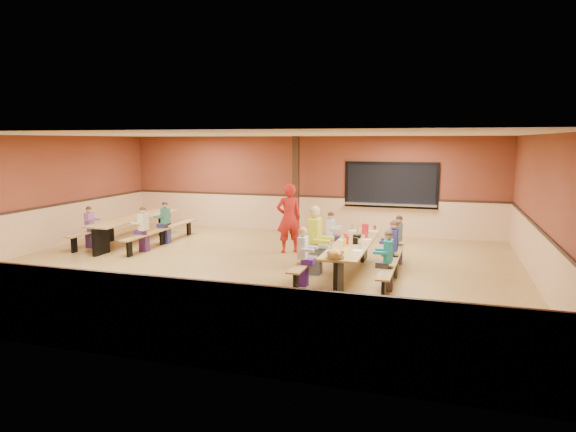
% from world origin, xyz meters
% --- Properties ---
extents(ground, '(12.00, 12.00, 0.00)m').
position_xyz_m(ground, '(0.00, 0.00, 0.00)').
color(ground, olive).
rests_on(ground, ground).
extents(room_envelope, '(12.04, 10.04, 3.02)m').
position_xyz_m(room_envelope, '(0.00, 0.00, 0.69)').
color(room_envelope, brown).
rests_on(room_envelope, ground).
extents(kitchen_pass_through, '(2.78, 0.28, 1.38)m').
position_xyz_m(kitchen_pass_through, '(2.60, 4.96, 1.49)').
color(kitchen_pass_through, black).
rests_on(kitchen_pass_through, ground).
extents(structural_post, '(0.18, 0.18, 3.00)m').
position_xyz_m(structural_post, '(-0.20, 4.40, 1.50)').
color(structural_post, black).
rests_on(structural_post, ground).
extents(cafeteria_table_main, '(1.91, 3.70, 0.74)m').
position_xyz_m(cafeteria_table_main, '(2.34, 0.06, 0.53)').
color(cafeteria_table_main, '#A37E40').
rests_on(cafeteria_table_main, ground).
extents(cafeteria_table_second, '(1.91, 3.70, 0.74)m').
position_xyz_m(cafeteria_table_second, '(-4.13, 1.78, 0.53)').
color(cafeteria_table_second, '#A37E40').
rests_on(cafeteria_table_second, ground).
extents(seated_child_white_left, '(0.35, 0.28, 1.17)m').
position_xyz_m(seated_child_white_left, '(1.51, -1.00, 0.58)').
color(seated_child_white_left, silver).
rests_on(seated_child_white_left, ground).
extents(seated_adult_yellow, '(0.49, 0.40, 1.46)m').
position_xyz_m(seated_adult_yellow, '(1.51, -0.04, 0.73)').
color(seated_adult_yellow, '#C6CF24').
rests_on(seated_adult_yellow, ground).
extents(seated_child_grey_left, '(0.33, 0.27, 1.13)m').
position_xyz_m(seated_child_grey_left, '(1.51, 1.57, 0.56)').
color(seated_child_grey_left, silver).
rests_on(seated_child_grey_left, ground).
extents(seated_child_teal_right, '(0.35, 0.28, 1.16)m').
position_xyz_m(seated_child_teal_right, '(3.16, -0.83, 0.58)').
color(seated_child_teal_right, teal).
rests_on(seated_child_teal_right, ground).
extents(seated_child_navy_right, '(0.36, 0.30, 1.20)m').
position_xyz_m(seated_child_navy_right, '(3.16, 0.21, 0.60)').
color(seated_child_navy_right, navy).
rests_on(seated_child_navy_right, ground).
extents(seated_child_char_right, '(0.33, 0.27, 1.13)m').
position_xyz_m(seated_child_char_right, '(3.16, 1.45, 0.56)').
color(seated_child_char_right, '#424A4C').
rests_on(seated_child_char_right, ground).
extents(seated_child_purple_sec, '(0.32, 0.26, 1.11)m').
position_xyz_m(seated_child_purple_sec, '(-4.95, 0.87, 0.55)').
color(seated_child_purple_sec, '#855083').
rests_on(seated_child_purple_sec, ground).
extents(seated_child_green_sec, '(0.35, 0.29, 1.17)m').
position_xyz_m(seated_child_green_sec, '(-3.30, 1.99, 0.59)').
color(seated_child_green_sec, '#2E6A55').
rests_on(seated_child_green_sec, ground).
extents(seated_child_tan_sec, '(0.34, 0.28, 1.16)m').
position_xyz_m(seated_child_tan_sec, '(-3.30, 0.89, 0.58)').
color(seated_child_tan_sec, beige).
rests_on(seated_child_tan_sec, ground).
extents(standing_woman, '(0.78, 0.70, 1.79)m').
position_xyz_m(standing_woman, '(0.35, 1.88, 0.89)').
color(standing_woman, '#B31A14').
rests_on(standing_woman, ground).
extents(punch_pitcher, '(0.16, 0.16, 0.22)m').
position_xyz_m(punch_pitcher, '(2.43, 1.09, 0.85)').
color(punch_pitcher, red).
rests_on(punch_pitcher, cafeteria_table_main).
extents(chip_bowl, '(0.32, 0.32, 0.15)m').
position_xyz_m(chip_bowl, '(2.29, -1.58, 0.81)').
color(chip_bowl, '#FFA928').
rests_on(chip_bowl, cafeteria_table_main).
extents(napkin_dispenser, '(0.10, 0.14, 0.13)m').
position_xyz_m(napkin_dispenser, '(2.41, -0.13, 0.80)').
color(napkin_dispenser, black).
rests_on(napkin_dispenser, cafeteria_table_main).
extents(condiment_mustard, '(0.06, 0.06, 0.17)m').
position_xyz_m(condiment_mustard, '(2.25, -0.49, 0.82)').
color(condiment_mustard, yellow).
rests_on(condiment_mustard, cafeteria_table_main).
extents(condiment_ketchup, '(0.06, 0.06, 0.17)m').
position_xyz_m(condiment_ketchup, '(2.26, -0.24, 0.82)').
color(condiment_ketchup, '#B2140F').
rests_on(condiment_ketchup, cafeteria_table_main).
extents(table_paddle, '(0.16, 0.16, 0.56)m').
position_xyz_m(table_paddle, '(2.33, 0.54, 0.88)').
color(table_paddle, black).
rests_on(table_paddle, cafeteria_table_main).
extents(place_settings, '(0.65, 3.30, 0.11)m').
position_xyz_m(place_settings, '(2.34, 0.06, 0.80)').
color(place_settings, beige).
rests_on(place_settings, cafeteria_table_main).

